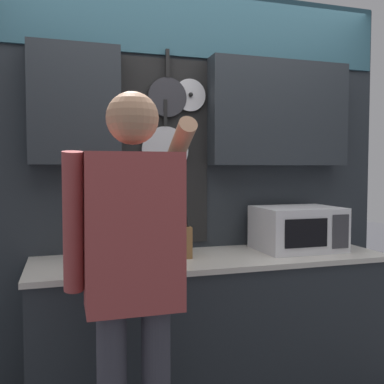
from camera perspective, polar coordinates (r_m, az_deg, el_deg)
base_cabinet_counter at (r=2.66m, az=2.75°, el=-18.01°), size 2.06×0.62×0.89m
back_wall_unit at (r=2.75m, az=1.32°, el=5.16°), size 2.63×0.20×2.53m
microwave at (r=2.79m, az=13.86°, el=-4.73°), size 0.51×0.39×0.27m
knife_block at (r=2.49m, az=-1.58°, el=-6.54°), size 0.12×0.15×0.26m
utensil_crock at (r=2.43m, az=-10.05°, el=-6.97°), size 0.11×0.11×0.34m
person at (r=1.76m, az=-7.86°, el=-9.42°), size 0.54×0.61×1.70m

